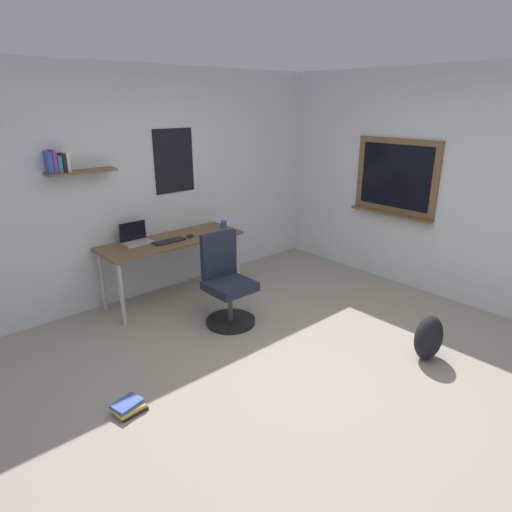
{
  "coord_description": "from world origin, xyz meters",
  "views": [
    {
      "loc": [
        -2.45,
        -2.16,
        2.22
      ],
      "look_at": [
        0.1,
        0.72,
        0.85
      ],
      "focal_mm": 30.73,
      "sensor_mm": 36.0,
      "label": 1
    }
  ],
  "objects_px": {
    "desk": "(172,245)",
    "laptop": "(136,238)",
    "computer_mouse": "(190,236)",
    "coffee_mug": "(224,224)",
    "keyboard": "(169,241)",
    "book_stack_on_floor": "(129,407)",
    "office_chair": "(227,286)",
    "backpack": "(429,338)"
  },
  "relations": [
    {
      "from": "desk",
      "to": "backpack",
      "type": "distance_m",
      "value": 2.88
    },
    {
      "from": "office_chair",
      "to": "coffee_mug",
      "type": "xyz_separation_m",
      "value": [
        0.64,
        0.87,
        0.36
      ]
    },
    {
      "from": "backpack",
      "to": "book_stack_on_floor",
      "type": "height_order",
      "value": "backpack"
    },
    {
      "from": "keyboard",
      "to": "computer_mouse",
      "type": "height_order",
      "value": "computer_mouse"
    },
    {
      "from": "coffee_mug",
      "to": "desk",
      "type": "bearing_deg",
      "value": 178.04
    },
    {
      "from": "keyboard",
      "to": "coffee_mug",
      "type": "height_order",
      "value": "coffee_mug"
    },
    {
      "from": "laptop",
      "to": "book_stack_on_floor",
      "type": "xyz_separation_m",
      "value": [
        -0.99,
        -1.7,
        -0.74
      ]
    },
    {
      "from": "office_chair",
      "to": "book_stack_on_floor",
      "type": "relative_size",
      "value": 3.85
    },
    {
      "from": "office_chair",
      "to": "book_stack_on_floor",
      "type": "distance_m",
      "value": 1.63
    },
    {
      "from": "desk",
      "to": "office_chair",
      "type": "relative_size",
      "value": 1.75
    },
    {
      "from": "keyboard",
      "to": "coffee_mug",
      "type": "relative_size",
      "value": 4.02
    },
    {
      "from": "desk",
      "to": "laptop",
      "type": "bearing_deg",
      "value": 158.83
    },
    {
      "from": "desk",
      "to": "laptop",
      "type": "distance_m",
      "value": 0.42
    },
    {
      "from": "computer_mouse",
      "to": "coffee_mug",
      "type": "height_order",
      "value": "coffee_mug"
    },
    {
      "from": "backpack",
      "to": "book_stack_on_floor",
      "type": "xyz_separation_m",
      "value": [
        -2.37,
        1.11,
        -0.17
      ]
    },
    {
      "from": "computer_mouse",
      "to": "laptop",
      "type": "bearing_deg",
      "value": 158.95
    },
    {
      "from": "backpack",
      "to": "laptop",
      "type": "bearing_deg",
      "value": 116.02
    },
    {
      "from": "desk",
      "to": "laptop",
      "type": "height_order",
      "value": "laptop"
    },
    {
      "from": "laptop",
      "to": "coffee_mug",
      "type": "xyz_separation_m",
      "value": [
        1.1,
        -0.17,
        -0.01
      ]
    },
    {
      "from": "office_chair",
      "to": "laptop",
      "type": "distance_m",
      "value": 1.2
    },
    {
      "from": "book_stack_on_floor",
      "to": "coffee_mug",
      "type": "bearing_deg",
      "value": 36.11
    },
    {
      "from": "coffee_mug",
      "to": "book_stack_on_floor",
      "type": "xyz_separation_m",
      "value": [
        -2.1,
        -1.53,
        -0.73
      ]
    },
    {
      "from": "keyboard",
      "to": "book_stack_on_floor",
      "type": "bearing_deg",
      "value": -130.95
    },
    {
      "from": "desk",
      "to": "office_chair",
      "type": "distance_m",
      "value": 0.94
    },
    {
      "from": "desk",
      "to": "keyboard",
      "type": "xyz_separation_m",
      "value": [
        -0.08,
        -0.07,
        0.08
      ]
    },
    {
      "from": "keyboard",
      "to": "coffee_mug",
      "type": "bearing_deg",
      "value": 3.52
    },
    {
      "from": "office_chair",
      "to": "book_stack_on_floor",
      "type": "height_order",
      "value": "office_chair"
    },
    {
      "from": "computer_mouse",
      "to": "coffee_mug",
      "type": "relative_size",
      "value": 1.13
    },
    {
      "from": "office_chair",
      "to": "computer_mouse",
      "type": "bearing_deg",
      "value": 82.23
    },
    {
      "from": "keyboard",
      "to": "computer_mouse",
      "type": "relative_size",
      "value": 3.56
    },
    {
      "from": "office_chair",
      "to": "book_stack_on_floor",
      "type": "xyz_separation_m",
      "value": [
        -1.45,
        -0.66,
        -0.37
      ]
    },
    {
      "from": "book_stack_on_floor",
      "to": "backpack",
      "type": "bearing_deg",
      "value": -25.22
    },
    {
      "from": "keyboard",
      "to": "computer_mouse",
      "type": "bearing_deg",
      "value": -0.0
    },
    {
      "from": "book_stack_on_floor",
      "to": "office_chair",
      "type": "bearing_deg",
      "value": 24.3
    },
    {
      "from": "laptop",
      "to": "coffee_mug",
      "type": "relative_size",
      "value": 3.37
    },
    {
      "from": "laptop",
      "to": "computer_mouse",
      "type": "relative_size",
      "value": 2.98
    },
    {
      "from": "coffee_mug",
      "to": "office_chair",
      "type": "bearing_deg",
      "value": -126.42
    },
    {
      "from": "desk",
      "to": "office_chair",
      "type": "xyz_separation_m",
      "value": [
        0.08,
        -0.9,
        -0.25
      ]
    },
    {
      "from": "keyboard",
      "to": "backpack",
      "type": "distance_m",
      "value": 2.86
    },
    {
      "from": "desk",
      "to": "coffee_mug",
      "type": "bearing_deg",
      "value": -1.96
    },
    {
      "from": "keyboard",
      "to": "office_chair",
      "type": "bearing_deg",
      "value": -78.5
    },
    {
      "from": "computer_mouse",
      "to": "keyboard",
      "type": "bearing_deg",
      "value": 180.0
    }
  ]
}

